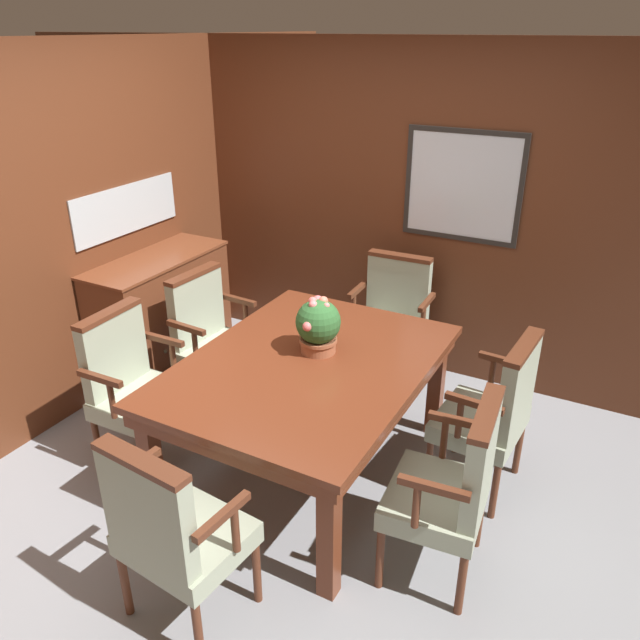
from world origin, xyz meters
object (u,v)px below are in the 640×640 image
Objects in this scene: chair_left_far at (210,334)px; dining_table at (308,376)px; chair_left_near at (132,381)px; chair_head_near at (172,528)px; sideboard_cabinet at (163,318)px; chair_head_far at (392,315)px; potted_plant at (318,326)px; chair_right_near at (453,484)px; chair_right_far at (494,409)px.

dining_table is at bearing -106.75° from chair_left_far.
chair_left_far is at bearing -3.62° from chair_left_near.
chair_head_near is 0.87× the size of sideboard_cabinet.
chair_head_far is at bearing -84.57° from chair_head_near.
potted_plant is at bearing -13.16° from sideboard_cabinet.
potted_plant reaches higher than dining_table.
chair_right_near and chair_left_far have the same top height.
dining_table is 1.75× the size of chair_right_near.
chair_head_far is 1.94m from chair_left_near.
chair_left_near is 1.03m from sideboard_cabinet.
chair_right_near is at bearing -106.53° from chair_left_far.
chair_right_near reaches higher than sideboard_cabinet.
sideboard_cabinet is at bearing -156.21° from chair_head_far.
chair_right_far is (2.02, 0.74, 0.00)m from chair_left_near.
chair_right_near and chair_left_near have the same top height.
chair_head_near reaches higher than dining_table.
dining_table is at bearing -65.93° from chair_right_far.
chair_right_near is 2.01m from chair_left_near.
chair_left_near reaches higher than dining_table.
chair_left_near is 1.00× the size of chair_left_far.
chair_head_far is 1.00× the size of chair_left_near.
potted_plant is at bearing -83.89° from chair_head_near.
chair_right_far is at bearing 20.28° from dining_table.
chair_left_far is (-1.98, 0.72, 0.00)m from chair_right_near.
dining_table is 1.75× the size of chair_head_near.
chair_left_near is 1.00× the size of chair_right_far.
chair_left_far is at bearing -52.15° from chair_head_near.
dining_table is 1.75× the size of chair_right_far.
chair_head_near is at bearing -47.63° from sideboard_cabinet.
dining_table is 1.06m from chair_left_far.
potted_plant reaches higher than chair_head_near.
dining_table is at bearing -84.13° from chair_head_near.
chair_left_far is at bearing -140.36° from chair_head_far.
chair_head_near is 1.40m from potted_plant.
chair_left_near is at bearing -33.56° from chair_head_near.
chair_right_near is 2.94× the size of potted_plant.
chair_head_far is at bearing -44.53° from chair_left_far.
chair_right_near is 1.18m from potted_plant.
chair_left_far is 1.08m from potted_plant.
chair_right_far is 0.87× the size of sideboard_cabinet.
chair_right_near reaches higher than dining_table.
sideboard_cabinet is (-1.54, 0.36, -0.45)m from potted_plant.
dining_table is 1.27m from chair_head_far.
dining_table is at bearing -17.90° from sideboard_cabinet.
chair_right_near is 1.89m from chair_head_far.
chair_right_near is 0.73m from chair_right_far.
dining_table is 1.06m from chair_right_near.
chair_left_far is (-1.00, -0.90, 0.00)m from chair_head_far.
potted_plant reaches higher than chair_left_far.
chair_head_far is 1.74m from sideboard_cabinet.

